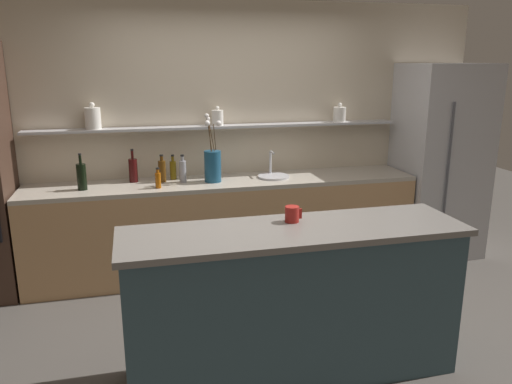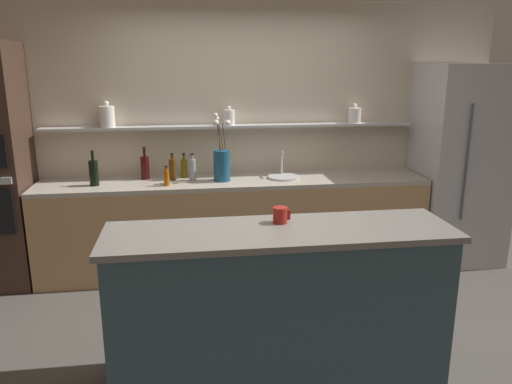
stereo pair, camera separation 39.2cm
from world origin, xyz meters
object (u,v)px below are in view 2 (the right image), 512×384
object	(u,v)px
bottle_wine_0	(94,173)
coffee_mug	(280,215)
bottle_sauce_3	(167,177)
bottle_spirit_4	(193,169)
bottle_spirit_2	(173,169)
flower_vase	(222,163)
bottle_oil_1	(184,168)
refrigerator	(460,165)
sink_fixture	(284,176)
bottle_wine_5	(145,167)

from	to	relation	value
bottle_wine_0	coffee_mug	distance (m)	2.15
bottle_sauce_3	bottle_spirit_4	world-z (taller)	bottle_spirit_4
bottle_spirit_2	coffee_mug	size ratio (longest dim) A/B	2.33
flower_vase	bottle_oil_1	world-z (taller)	flower_vase
refrigerator	sink_fixture	distance (m)	1.81
bottle_wine_0	bottle_oil_1	xyz separation A→B (m)	(0.82, 0.22, -0.03)
bottle_wine_0	bottle_sauce_3	world-z (taller)	bottle_wine_0
refrigerator	bottle_wine_0	world-z (taller)	refrigerator
bottle_oil_1	bottle_wine_5	size ratio (longest dim) A/B	0.76
bottle_spirit_2	bottle_wine_0	bearing A→B (deg)	-169.29
sink_fixture	coffee_mug	bearing A→B (deg)	-101.88
bottle_sauce_3	coffee_mug	size ratio (longest dim) A/B	1.67
refrigerator	flower_vase	bearing A→B (deg)	179.73
bottle_oil_1	refrigerator	bearing A→B (deg)	-4.23
bottle_wine_0	bottle_wine_5	size ratio (longest dim) A/B	1.04
bottle_oil_1	coffee_mug	distance (m)	1.93
bottle_spirit_2	bottle_wine_5	distance (m)	0.27
bottle_wine_0	bottle_oil_1	distance (m)	0.85
refrigerator	bottle_spirit_2	size ratio (longest dim) A/B	7.70
refrigerator	coffee_mug	xyz separation A→B (m)	(-2.16, -1.62, 0.07)
sink_fixture	bottle_wine_5	bearing A→B (deg)	174.27
bottle_wine_0	bottle_spirit_2	size ratio (longest dim) A/B	1.25
flower_vase	bottle_wine_0	size ratio (longest dim) A/B	1.99
coffee_mug	bottle_sauce_3	bearing A→B (deg)	116.97
flower_vase	bottle_spirit_2	xyz separation A→B (m)	(-0.46, 0.11, -0.06)
bottle_sauce_3	bottle_oil_1	bearing A→B (deg)	63.25
bottle_wine_0	bottle_spirit_4	size ratio (longest dim) A/B	1.25
bottle_spirit_4	bottle_spirit_2	bearing A→B (deg)	162.65
bottle_spirit_2	refrigerator	bearing A→B (deg)	-2.38
flower_vase	bottle_sauce_3	world-z (taller)	flower_vase
bottle_wine_0	bottle_spirit_2	distance (m)	0.72
refrigerator	bottle_wine_5	bearing A→B (deg)	176.68
bottle_spirit_2	bottle_spirit_4	size ratio (longest dim) A/B	1.00
bottle_spirit_4	bottle_wine_5	world-z (taller)	bottle_wine_5
bottle_oil_1	bottle_wine_5	xyz separation A→B (m)	(-0.37, -0.02, 0.02)
bottle_spirit_2	bottle_sauce_3	size ratio (longest dim) A/B	1.40
refrigerator	flower_vase	size ratio (longest dim) A/B	3.09
refrigerator	bottle_spirit_4	distance (m)	2.69
coffee_mug	bottle_oil_1	bearing A→B (deg)	108.38
refrigerator	bottle_oil_1	bearing A→B (deg)	175.77
bottle_wine_0	sink_fixture	bearing A→B (deg)	2.02
bottle_oil_1	coffee_mug	xyz separation A→B (m)	(0.61, -1.83, 0.06)
sink_fixture	bottle_spirit_2	bearing A→B (deg)	176.18
flower_vase	coffee_mug	bearing A→B (deg)	-81.23
bottle_sauce_3	coffee_mug	xyz separation A→B (m)	(0.77, -1.51, 0.07)
bottle_oil_1	bottle_wine_5	distance (m)	0.37
refrigerator	coffee_mug	distance (m)	2.71
sink_fixture	bottle_wine_5	distance (m)	1.34
sink_fixture	coffee_mug	xyz separation A→B (m)	(-0.35, -1.67, 0.13)
bottle_wine_5	coffee_mug	bearing A→B (deg)	-61.51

